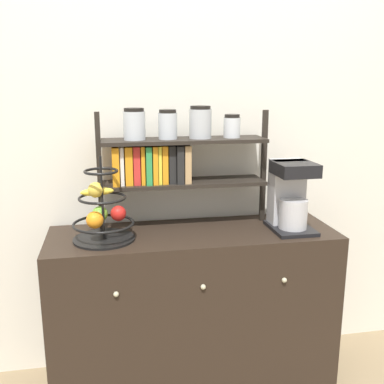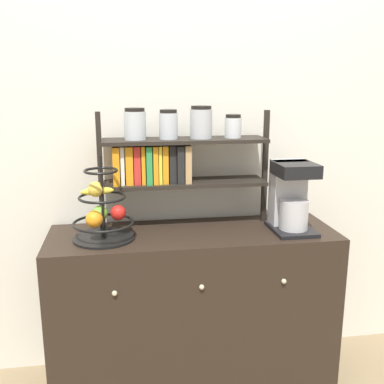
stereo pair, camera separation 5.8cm
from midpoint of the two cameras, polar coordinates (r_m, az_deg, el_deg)
The scene contains 5 objects.
wall_back at distance 2.33m, azimuth -0.20°, elevation 8.63°, with size 7.00×0.05×2.60m, color silver.
sideboard at distance 2.33m, azimuth 0.89°, elevation -14.57°, with size 1.38×0.47×0.81m.
coffee_maker at distance 2.22m, azimuth 13.19°, elevation -0.47°, with size 0.19×0.25×0.34m.
fruit_stand at distance 2.07m, azimuth -10.53°, elevation -2.60°, with size 0.28×0.28×0.39m.
shelf_hutch at distance 2.19m, azimuth -2.09°, elevation 4.95°, with size 0.84×0.20×0.59m.
Camera 2 is at (-0.33, -1.80, 1.50)m, focal length 42.00 mm.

